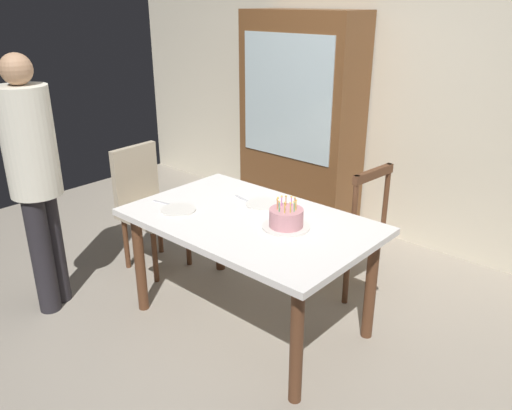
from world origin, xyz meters
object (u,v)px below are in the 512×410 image
object	(u,v)px
dining_table	(250,232)
birthday_cake	(286,219)
plate_far_side	(263,204)
chair_upholstered	(147,201)
plate_near_celebrant	(178,210)
chair_spindle_back	(348,230)
person_celebrant	(34,172)
china_cabinet	(301,122)

from	to	relation	value
dining_table	birthday_cake	world-z (taller)	birthday_cake
plate_far_side	chair_upholstered	xyz separation A→B (m)	(-1.07, -0.14, -0.22)
dining_table	plate_near_celebrant	size ratio (longest dim) A/B	6.85
chair_spindle_back	person_celebrant	distance (m)	2.13
plate_near_celebrant	plate_far_side	size ratio (longest dim) A/B	1.00
birthday_cake	chair_spindle_back	world-z (taller)	chair_spindle_back
chair_spindle_back	dining_table	bearing A→B (deg)	-105.74
plate_far_side	chair_spindle_back	distance (m)	0.71
birthday_cake	china_cabinet	distance (m)	1.85
dining_table	plate_near_celebrant	distance (m)	0.48
dining_table	chair_upholstered	size ratio (longest dim) A/B	1.59
plate_far_side	chair_upholstered	size ratio (longest dim) A/B	0.23
dining_table	plate_far_side	size ratio (longest dim) A/B	6.85
dining_table	birthday_cake	distance (m)	0.29
birthday_cake	china_cabinet	bearing A→B (deg)	124.41
birthday_cake	person_celebrant	bearing A→B (deg)	-150.90
china_cabinet	birthday_cake	bearing A→B (deg)	-55.59
dining_table	chair_spindle_back	size ratio (longest dim) A/B	1.59
chair_upholstered	china_cabinet	world-z (taller)	china_cabinet
dining_table	plate_near_celebrant	bearing A→B (deg)	-152.86
plate_far_side	china_cabinet	world-z (taller)	china_cabinet
birthday_cake	plate_far_side	bearing A→B (deg)	151.74
plate_far_side	birthday_cake	bearing A→B (deg)	-28.26
chair_spindle_back	china_cabinet	distance (m)	1.36
birthday_cake	chair_spindle_back	distance (m)	0.83
birthday_cake	plate_far_side	size ratio (longest dim) A/B	1.27
birthday_cake	chair_upholstered	world-z (taller)	chair_upholstered
chair_upholstered	dining_table	bearing A→B (deg)	-3.70
plate_far_side	china_cabinet	xyz separation A→B (m)	(-0.72, 1.35, 0.20)
chair_upholstered	plate_near_celebrant	bearing A→B (deg)	-21.46
dining_table	person_celebrant	world-z (taller)	person_celebrant
birthday_cake	chair_spindle_back	bearing A→B (deg)	92.14
chair_upholstered	birthday_cake	bearing A→B (deg)	-1.50
chair_spindle_back	person_celebrant	bearing A→B (deg)	-131.93
plate_near_celebrant	plate_far_side	world-z (taller)	same
dining_table	person_celebrant	bearing A→B (deg)	-147.18
plate_near_celebrant	chair_spindle_back	xyz separation A→B (m)	(0.64, 1.00, -0.29)
plate_near_celebrant	chair_upholstered	distance (m)	0.81
person_celebrant	china_cabinet	size ratio (longest dim) A/B	0.89
dining_table	chair_spindle_back	distance (m)	0.84
plate_far_side	person_celebrant	distance (m)	1.46
plate_far_side	chair_spindle_back	xyz separation A→B (m)	(0.30, 0.58, -0.29)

